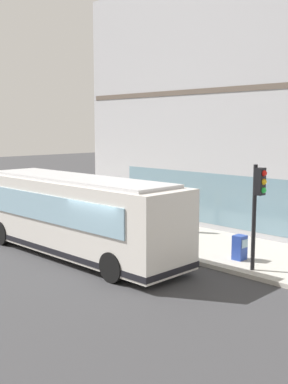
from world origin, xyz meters
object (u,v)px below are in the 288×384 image
at_px(traffic_light_near_corner, 258,197).
at_px(newspaper_vending_box, 240,247).
at_px(pedestrian_near_building_entrance, 179,209).
at_px(city_bus_nearside, 75,216).
at_px(pedestrian_near_hydrant, 160,219).

height_order(traffic_light_near_corner, newspaper_vending_box, traffic_light_near_corner).
distance_m(pedestrian_near_building_entrance, newspaper_vending_box, 5.06).
bearing_deg(city_bus_nearside, pedestrian_near_building_entrance, -4.68).
height_order(city_bus_nearside, newspaper_vending_box, city_bus_nearside).
height_order(city_bus_nearside, pedestrian_near_hydrant, city_bus_nearside).
bearing_deg(city_bus_nearside, newspaper_vending_box, -54.77).
bearing_deg(pedestrian_near_building_entrance, traffic_light_near_corner, -114.74).
distance_m(traffic_light_near_corner, pedestrian_near_hydrant, 5.49).
bearing_deg(newspaper_vending_box, city_bus_nearside, 125.23).
distance_m(traffic_light_near_corner, newspaper_vending_box, 2.46).
bearing_deg(pedestrian_near_building_entrance, pedestrian_near_hydrant, -163.08).
distance_m(pedestrian_near_building_entrance, pedestrian_near_hydrant, 1.99).
relative_size(traffic_light_near_corner, pedestrian_near_building_entrance, 1.96).
bearing_deg(newspaper_vending_box, traffic_light_near_corner, -122.56).
distance_m(traffic_light_near_corner, pedestrian_near_building_entrance, 6.53).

